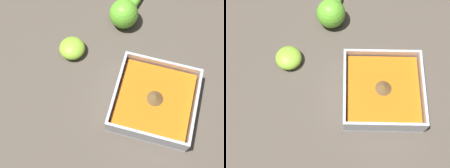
{
  "view_description": "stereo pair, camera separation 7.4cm",
  "coord_description": "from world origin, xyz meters",
  "views": [
    {
      "loc": [
        0.29,
        -0.01,
        0.71
      ],
      "look_at": [
        -0.0,
        -0.09,
        0.03
      ],
      "focal_mm": 50.0,
      "sensor_mm": 36.0,
      "label": 1
    },
    {
      "loc": [
        0.3,
        -0.09,
        0.71
      ],
      "look_at": [
        -0.0,
        -0.09,
        0.03
      ],
      "focal_mm": 50.0,
      "sensor_mm": 36.0,
      "label": 2
    }
  ],
  "objects": [
    {
      "name": "lemon_squeezer",
      "position": [
        -0.22,
        -0.11,
        0.03
      ],
      "size": [
        0.21,
        0.09,
        0.08
      ],
      "rotation": [
        0.0,
        0.0,
        6.05
      ],
      "color": "#6BC633",
      "rests_on": "ground_plane"
    },
    {
      "name": "ground_plane",
      "position": [
        0.0,
        0.0,
        0.0
      ],
      "size": [
        4.0,
        4.0,
        0.0
      ],
      "primitive_type": "plane",
      "color": "brown"
    },
    {
      "name": "lemon_half",
      "position": [
        -0.08,
        -0.22,
        0.02
      ],
      "size": [
        0.07,
        0.07,
        0.04
      ],
      "color": "#93CC38",
      "rests_on": "ground_plane"
    },
    {
      "name": "square_dish",
      "position": [
        0.01,
        0.02,
        0.02
      ],
      "size": [
        0.19,
        0.19,
        0.06
      ],
      "color": "silver",
      "rests_on": "ground_plane"
    }
  ]
}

